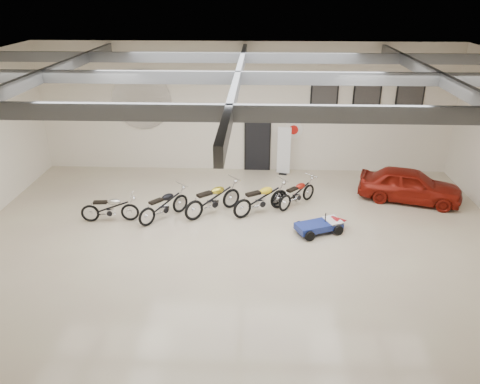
{
  "coord_description": "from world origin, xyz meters",
  "views": [
    {
      "loc": [
        0.54,
        -11.79,
        6.87
      ],
      "look_at": [
        0.0,
        1.2,
        1.1
      ],
      "focal_mm": 35.0,
      "sensor_mm": 36.0,
      "label": 1
    }
  ],
  "objects_px": {
    "motorcycle_silver": "(110,208)",
    "go_kart": "(323,223)",
    "motorcycle_gold": "(213,198)",
    "banner_stand": "(284,151)",
    "motorcycle_yellow": "(261,198)",
    "vintage_car": "(410,185)",
    "motorcycle_red": "(297,193)",
    "motorcycle_black": "(164,205)"
  },
  "relations": [
    {
      "from": "banner_stand",
      "to": "motorcycle_black",
      "type": "distance_m",
      "value": 5.67
    },
    {
      "from": "motorcycle_red",
      "to": "go_kart",
      "type": "bearing_deg",
      "value": -116.99
    },
    {
      "from": "motorcycle_silver",
      "to": "motorcycle_red",
      "type": "xyz_separation_m",
      "value": [
        5.98,
        1.41,
        0.0
      ]
    },
    {
      "from": "banner_stand",
      "to": "vintage_car",
      "type": "relative_size",
      "value": 0.56
    },
    {
      "from": "motorcycle_gold",
      "to": "motorcycle_yellow",
      "type": "relative_size",
      "value": 1.03
    },
    {
      "from": "banner_stand",
      "to": "motorcycle_red",
      "type": "bearing_deg",
      "value": -71.45
    },
    {
      "from": "motorcycle_black",
      "to": "motorcycle_yellow",
      "type": "relative_size",
      "value": 0.93
    },
    {
      "from": "motorcycle_silver",
      "to": "motorcycle_red",
      "type": "bearing_deg",
      "value": 7.33
    },
    {
      "from": "motorcycle_silver",
      "to": "motorcycle_yellow",
      "type": "relative_size",
      "value": 0.87
    },
    {
      "from": "motorcycle_gold",
      "to": "go_kart",
      "type": "height_order",
      "value": "motorcycle_gold"
    },
    {
      "from": "go_kart",
      "to": "vintage_car",
      "type": "bearing_deg",
      "value": 13.0
    },
    {
      "from": "banner_stand",
      "to": "motorcycle_black",
      "type": "height_order",
      "value": "banner_stand"
    },
    {
      "from": "motorcycle_silver",
      "to": "motorcycle_yellow",
      "type": "distance_m",
      "value": 4.82
    },
    {
      "from": "vintage_car",
      "to": "banner_stand",
      "type": "bearing_deg",
      "value": 78.27
    },
    {
      "from": "go_kart",
      "to": "motorcycle_black",
      "type": "bearing_deg",
      "value": 148.66
    },
    {
      "from": "motorcycle_silver",
      "to": "vintage_car",
      "type": "bearing_deg",
      "value": 5.3
    },
    {
      "from": "motorcycle_silver",
      "to": "vintage_car",
      "type": "xyz_separation_m",
      "value": [
        9.88,
        1.96,
        0.12
      ]
    },
    {
      "from": "motorcycle_silver",
      "to": "motorcycle_gold",
      "type": "relative_size",
      "value": 0.84
    },
    {
      "from": "motorcycle_yellow",
      "to": "motorcycle_gold",
      "type": "bearing_deg",
      "value": 151.4
    },
    {
      "from": "motorcycle_silver",
      "to": "go_kart",
      "type": "relative_size",
      "value": 1.03
    },
    {
      "from": "motorcycle_black",
      "to": "motorcycle_gold",
      "type": "distance_m",
      "value": 1.59
    },
    {
      "from": "banner_stand",
      "to": "motorcycle_yellow",
      "type": "height_order",
      "value": "banner_stand"
    },
    {
      "from": "vintage_car",
      "to": "motorcycle_black",
      "type": "bearing_deg",
      "value": 118.61
    },
    {
      "from": "motorcycle_yellow",
      "to": "go_kart",
      "type": "relative_size",
      "value": 1.18
    },
    {
      "from": "motorcycle_silver",
      "to": "go_kart",
      "type": "distance_m",
      "value": 6.65
    },
    {
      "from": "motorcycle_yellow",
      "to": "motorcycle_red",
      "type": "height_order",
      "value": "motorcycle_yellow"
    },
    {
      "from": "motorcycle_yellow",
      "to": "motorcycle_red",
      "type": "bearing_deg",
      "value": -5.53
    },
    {
      "from": "go_kart",
      "to": "motorcycle_red",
      "type": "bearing_deg",
      "value": 86.01
    },
    {
      "from": "motorcycle_black",
      "to": "vintage_car",
      "type": "distance_m",
      "value": 8.38
    },
    {
      "from": "motorcycle_red",
      "to": "motorcycle_gold",
      "type": "bearing_deg",
      "value": 148.7
    },
    {
      "from": "banner_stand",
      "to": "motorcycle_silver",
      "type": "relative_size",
      "value": 1.08
    },
    {
      "from": "banner_stand",
      "to": "motorcycle_gold",
      "type": "relative_size",
      "value": 0.91
    },
    {
      "from": "motorcycle_gold",
      "to": "go_kart",
      "type": "xyz_separation_m",
      "value": [
        3.43,
        -1.09,
        -0.23
      ]
    },
    {
      "from": "motorcycle_black",
      "to": "vintage_car",
      "type": "height_order",
      "value": "vintage_car"
    },
    {
      "from": "banner_stand",
      "to": "motorcycle_yellow",
      "type": "distance_m",
      "value": 3.62
    },
    {
      "from": "motorcycle_gold",
      "to": "motorcycle_red",
      "type": "distance_m",
      "value": 2.88
    },
    {
      "from": "motorcycle_silver",
      "to": "motorcycle_black",
      "type": "relative_size",
      "value": 0.94
    },
    {
      "from": "motorcycle_yellow",
      "to": "vintage_car",
      "type": "distance_m",
      "value": 5.25
    },
    {
      "from": "motorcycle_silver",
      "to": "motorcycle_red",
      "type": "relative_size",
      "value": 1.0
    },
    {
      "from": "banner_stand",
      "to": "motorcycle_gold",
      "type": "distance_m",
      "value": 4.37
    },
    {
      "from": "vintage_car",
      "to": "motorcycle_red",
      "type": "bearing_deg",
      "value": 114.78
    },
    {
      "from": "go_kart",
      "to": "vintage_car",
      "type": "distance_m",
      "value": 4.04
    }
  ]
}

